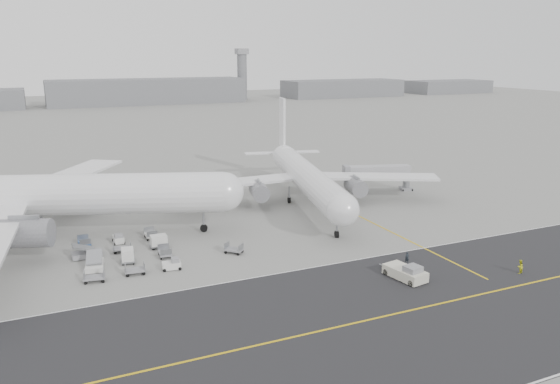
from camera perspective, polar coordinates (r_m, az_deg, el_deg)
name	(u,v)px	position (r m, az deg, el deg)	size (l,w,h in m)	color
ground	(227,275)	(72.13, -5.56, -8.65)	(700.00, 700.00, 0.00)	gray
taxiway	(328,329)	(59.04, 5.02, -14.09)	(220.00, 59.00, 0.03)	#272729
horizon_buildings	(131,104)	(328.33, -15.30, 8.85)	(520.00, 28.00, 28.00)	slate
control_tower	(242,73)	(349.87, -3.98, 12.28)	(7.00, 7.00, 31.25)	slate
airliner_a	(33,195)	(93.25, -24.44, -0.33)	(63.54, 62.40, 22.88)	white
airliner_b	(305,176)	(104.55, 2.67, 1.69)	(51.20, 52.34, 18.34)	white
pushback_tug	(406,273)	(72.19, 13.02, -8.20)	(3.63, 7.52, 2.12)	beige
jet_bridge	(378,173)	(115.53, 10.19, 1.98)	(14.86, 6.91, 5.58)	gray
gse_cluster	(127,257)	(80.84, -15.72, -6.57)	(17.61, 21.67, 2.03)	gray
stray_dolly	(234,253)	(79.66, -4.83, -6.38)	(1.57, 2.55, 1.57)	silver
ground_crew_a	(407,258)	(77.32, 13.15, -6.71)	(0.61, 0.40, 1.67)	black
ground_crew_b	(520,267)	(78.66, 23.78, -7.14)	(0.90, 0.70, 1.85)	#CCCF18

